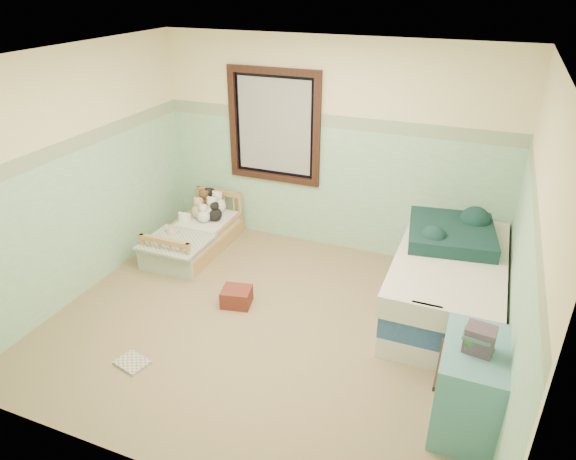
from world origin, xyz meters
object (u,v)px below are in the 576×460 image
at_px(toddler_bed_frame, 196,243).
at_px(twin_bed_frame, 445,301).
at_px(plush_floor_tan, 174,246).
at_px(dresser, 469,387).
at_px(floor_book, 132,363).
at_px(plush_floor_cream, 186,231).
at_px(red_pillow, 237,297).

relative_size(toddler_bed_frame, twin_bed_frame, 0.68).
height_order(plush_floor_tan, dresser, dresser).
xyz_separation_m(dresser, floor_book, (-2.76, -0.40, -0.35)).
relative_size(plush_floor_cream, plush_floor_tan, 1.04).
relative_size(dresser, red_pillow, 2.48).
xyz_separation_m(toddler_bed_frame, dresser, (3.32, -1.64, 0.28)).
relative_size(plush_floor_tan, dresser, 0.35).
distance_m(plush_floor_cream, plush_floor_tan, 0.41).
bearing_deg(twin_bed_frame, dresser, -77.93).
height_order(twin_bed_frame, dresser, dresser).
bearing_deg(floor_book, plush_floor_tan, 126.02).
bearing_deg(twin_bed_frame, plush_floor_tan, -178.83).
distance_m(plush_floor_cream, red_pillow, 1.62).
xyz_separation_m(plush_floor_tan, floor_book, (0.72, -1.79, -0.11)).
distance_m(toddler_bed_frame, plush_floor_cream, 0.29).
xyz_separation_m(plush_floor_cream, dresser, (3.57, -1.79, 0.23)).
bearing_deg(red_pillow, toddler_bed_frame, 138.93).
xyz_separation_m(twin_bed_frame, red_pillow, (-2.00, -0.70, -0.02)).
height_order(plush_floor_cream, dresser, dresser).
height_order(twin_bed_frame, red_pillow, twin_bed_frame).
bearing_deg(floor_book, plush_floor_cream, 124.21).
bearing_deg(dresser, red_pillow, 161.83).
bearing_deg(toddler_bed_frame, twin_bed_frame, -3.33).
xyz_separation_m(toddler_bed_frame, plush_floor_tan, (-0.16, -0.24, 0.04)).
xyz_separation_m(toddler_bed_frame, floor_book, (0.56, -2.03, -0.07)).
distance_m(twin_bed_frame, floor_book, 3.08).
xyz_separation_m(plush_floor_cream, twin_bed_frame, (3.25, -0.33, -0.02)).
bearing_deg(plush_floor_tan, toddler_bed_frame, 55.75).
distance_m(plush_floor_tan, red_pillow, 1.33).
distance_m(twin_bed_frame, red_pillow, 2.12).
xyz_separation_m(toddler_bed_frame, red_pillow, (1.01, -0.88, 0.01)).
bearing_deg(floor_book, dresser, 22.25).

